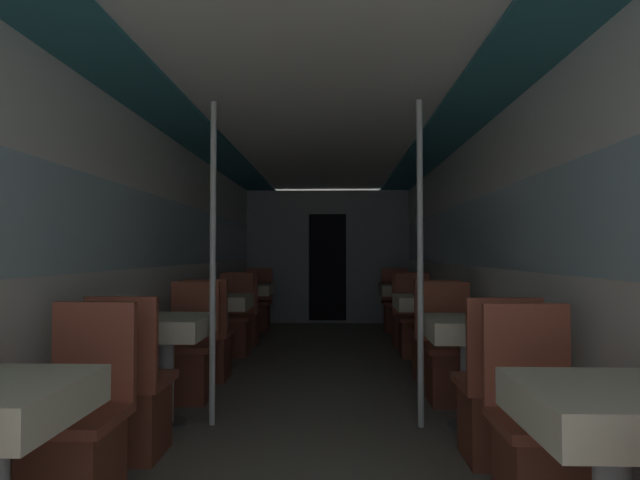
# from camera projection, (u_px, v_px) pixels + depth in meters

# --- Properties ---
(wall_left) EXTENTS (0.05, 10.12, 2.28)m
(wall_left) POSITION_uv_depth(u_px,v_px,m) (167.00, 256.00, 4.63)
(wall_left) COLOR silver
(wall_left) RESTS_ON ground_plane
(wall_right) EXTENTS (0.05, 10.12, 2.28)m
(wall_right) POSITION_uv_depth(u_px,v_px,m) (477.00, 256.00, 4.54)
(wall_right) COLOR silver
(wall_right) RESTS_ON ground_plane
(ceiling_panel) EXTENTS (2.87, 10.12, 0.07)m
(ceiling_panel) POSITION_uv_depth(u_px,v_px,m) (320.00, 132.00, 4.62)
(ceiling_panel) COLOR white
(ceiling_panel) RESTS_ON wall_left
(bulkhead_far) EXTENTS (2.81, 0.09, 2.28)m
(bulkhead_far) POSITION_uv_depth(u_px,v_px,m) (328.00, 257.00, 8.62)
(bulkhead_far) COLOR gray
(bulkhead_far) RESTS_ON ground_plane
(chair_left_far_0) EXTENTS (0.41, 0.41, 0.96)m
(chair_left_far_0) POSITION_uv_depth(u_px,v_px,m) (76.00, 449.00, 2.31)
(chair_left_far_0) COLOR brown
(chair_left_far_0) RESTS_ON ground_plane
(dining_table_left_1) EXTENTS (0.58, 0.58, 0.75)m
(dining_table_left_1) POSITION_uv_depth(u_px,v_px,m) (166.00, 335.00, 3.53)
(dining_table_left_1) COLOR #4C4C51
(dining_table_left_1) RESTS_ON ground_plane
(chair_left_near_1) EXTENTS (0.41, 0.41, 0.96)m
(chair_left_near_1) POSITION_uv_depth(u_px,v_px,m) (132.00, 407.00, 2.94)
(chair_left_near_1) COLOR brown
(chair_left_near_1) RESTS_ON ground_plane
(chair_left_far_1) EXTENTS (0.41, 0.41, 0.96)m
(chair_left_far_1) POSITION_uv_depth(u_px,v_px,m) (190.00, 363.00, 4.10)
(chair_left_far_1) COLOR brown
(chair_left_far_1) RESTS_ON ground_plane
(support_pole_left_1) EXTENTS (0.04, 0.04, 2.28)m
(support_pole_left_1) POSITION_uv_depth(u_px,v_px,m) (213.00, 262.00, 3.53)
(support_pole_left_1) COLOR silver
(support_pole_left_1) RESTS_ON ground_plane
(dining_table_left_2) EXTENTS (0.58, 0.58, 0.75)m
(dining_table_left_2) POSITION_uv_depth(u_px,v_px,m) (223.00, 307.00, 5.31)
(dining_table_left_2) COLOR #4C4C51
(dining_table_left_2) RESTS_ON ground_plane
(chair_left_near_2) EXTENTS (0.41, 0.41, 0.96)m
(chair_left_near_2) POSITION_uv_depth(u_px,v_px,m) (209.00, 348.00, 4.73)
(chair_left_near_2) COLOR brown
(chair_left_near_2) RESTS_ON ground_plane
(chair_left_far_2) EXTENTS (0.41, 0.41, 0.96)m
(chair_left_far_2) POSITION_uv_depth(u_px,v_px,m) (234.00, 330.00, 5.88)
(chair_left_far_2) COLOR brown
(chair_left_far_2) RESTS_ON ground_plane
(dining_table_left_3) EXTENTS (0.58, 0.58, 0.75)m
(dining_table_left_3) POSITION_uv_depth(u_px,v_px,m) (251.00, 293.00, 7.10)
(dining_table_left_3) COLOR #4C4C51
(dining_table_left_3) RESTS_ON ground_plane
(chair_left_near_3) EXTENTS (0.41, 0.41, 0.96)m
(chair_left_near_3) POSITION_uv_depth(u_px,v_px,m) (244.00, 322.00, 6.51)
(chair_left_near_3) COLOR brown
(chair_left_near_3) RESTS_ON ground_plane
(chair_left_far_3) EXTENTS (0.41, 0.41, 0.96)m
(chair_left_far_3) POSITION_uv_depth(u_px,v_px,m) (258.00, 312.00, 7.67)
(chair_left_far_3) COLOR brown
(chair_left_far_3) RESTS_ON ground_plane
(dining_table_right_0) EXTENTS (0.58, 0.58, 0.75)m
(dining_table_right_0) POSITION_uv_depth(u_px,v_px,m) (611.00, 425.00, 1.67)
(dining_table_right_0) COLOR #4C4C51
(dining_table_right_0) RESTS_ON ground_plane
(chair_right_far_0) EXTENTS (0.41, 0.41, 0.96)m
(chair_right_far_0) POSITION_uv_depth(u_px,v_px,m) (541.00, 455.00, 2.24)
(chair_right_far_0) COLOR brown
(chair_right_far_0) RESTS_ON ground_plane
(dining_table_right_1) EXTENTS (0.58, 0.58, 0.75)m
(dining_table_right_1) POSITION_uv_depth(u_px,v_px,m) (469.00, 336.00, 3.46)
(dining_table_right_1) COLOR #4C4C51
(dining_table_right_1) RESTS_ON ground_plane
(chair_right_near_1) EXTENTS (0.41, 0.41, 0.96)m
(chair_right_near_1) POSITION_uv_depth(u_px,v_px,m) (496.00, 410.00, 2.87)
(chair_right_near_1) COLOR brown
(chair_right_near_1) RESTS_ON ground_plane
(chair_right_far_1) EXTENTS (0.41, 0.41, 0.96)m
(chair_right_far_1) POSITION_uv_depth(u_px,v_px,m) (450.00, 365.00, 4.03)
(chair_right_far_1) COLOR brown
(chair_right_far_1) RESTS_ON ground_plane
(support_pole_right_1) EXTENTS (0.04, 0.04, 2.28)m
(support_pole_right_1) POSITION_uv_depth(u_px,v_px,m) (420.00, 262.00, 3.48)
(support_pole_right_1) COLOR silver
(support_pole_right_1) RESTS_ON ground_plane
(dining_table_right_2) EXTENTS (0.58, 0.58, 0.75)m
(dining_table_right_2) POSITION_uv_depth(u_px,v_px,m) (423.00, 308.00, 5.25)
(dining_table_right_2) COLOR #4C4C51
(dining_table_right_2) RESTS_ON ground_plane
(chair_right_near_2) EXTENTS (0.41, 0.41, 0.96)m
(chair_right_near_2) POSITION_uv_depth(u_px,v_px,m) (434.00, 350.00, 4.66)
(chair_right_near_2) COLOR brown
(chair_right_near_2) RESTS_ON ground_plane
(chair_right_far_2) EXTENTS (0.41, 0.41, 0.96)m
(chair_right_far_2) POSITION_uv_depth(u_px,v_px,m) (415.00, 330.00, 5.82)
(chair_right_far_2) COLOR brown
(chair_right_far_2) RESTS_ON ground_plane
(dining_table_right_3) EXTENTS (0.58, 0.58, 0.75)m
(dining_table_right_3) POSITION_uv_depth(u_px,v_px,m) (401.00, 294.00, 7.03)
(dining_table_right_3) COLOR #4C4C51
(dining_table_right_3) RESTS_ON ground_plane
(chair_right_near_3) EXTENTS (0.41, 0.41, 0.96)m
(chair_right_near_3) POSITION_uv_depth(u_px,v_px,m) (407.00, 323.00, 6.45)
(chair_right_near_3) COLOR brown
(chair_right_near_3) RESTS_ON ground_plane
(chair_right_far_3) EXTENTS (0.41, 0.41, 0.96)m
(chair_right_far_3) POSITION_uv_depth(u_px,v_px,m) (396.00, 312.00, 7.60)
(chair_right_far_3) COLOR brown
(chair_right_far_3) RESTS_ON ground_plane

